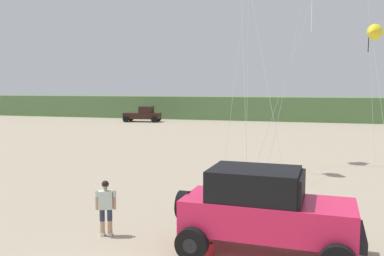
{
  "coord_description": "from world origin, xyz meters",
  "views": [
    {
      "loc": [
        4.47,
        -6.4,
        4.38
      ],
      "look_at": [
        1.08,
        5.28,
        3.18
      ],
      "focal_mm": 38.66,
      "sensor_mm": 36.0,
      "label": 1
    }
  ],
  "objects_px": {
    "jeep": "(265,209)",
    "kite_purple_stunt": "(372,33)",
    "person_watching": "(106,205)",
    "distant_pickup": "(143,114)",
    "cooler_box": "(201,249)"
  },
  "relations": [
    {
      "from": "person_watching",
      "to": "cooler_box",
      "type": "relative_size",
      "value": 2.98
    },
    {
      "from": "distant_pickup",
      "to": "kite_purple_stunt",
      "type": "relative_size",
      "value": 0.6
    },
    {
      "from": "kite_purple_stunt",
      "to": "person_watching",
      "type": "bearing_deg",
      "value": -121.01
    },
    {
      "from": "person_watching",
      "to": "distant_pickup",
      "type": "relative_size",
      "value": 0.35
    },
    {
      "from": "person_watching",
      "to": "cooler_box",
      "type": "xyz_separation_m",
      "value": [
        3.09,
        -0.65,
        -0.75
      ]
    },
    {
      "from": "jeep",
      "to": "kite_purple_stunt",
      "type": "distance_m",
      "value": 16.54
    },
    {
      "from": "cooler_box",
      "to": "distant_pickup",
      "type": "xyz_separation_m",
      "value": [
        -18.0,
        38.75,
        0.75
      ]
    },
    {
      "from": "jeep",
      "to": "cooler_box",
      "type": "relative_size",
      "value": 8.75
    },
    {
      "from": "distant_pickup",
      "to": "kite_purple_stunt",
      "type": "height_order",
      "value": "kite_purple_stunt"
    },
    {
      "from": "cooler_box",
      "to": "kite_purple_stunt",
      "type": "distance_m",
      "value": 17.96
    },
    {
      "from": "person_watching",
      "to": "distant_pickup",
      "type": "height_order",
      "value": "distant_pickup"
    },
    {
      "from": "jeep",
      "to": "person_watching",
      "type": "bearing_deg",
      "value": -179.89
    },
    {
      "from": "jeep",
      "to": "distant_pickup",
      "type": "distance_m",
      "value": 42.81
    },
    {
      "from": "jeep",
      "to": "cooler_box",
      "type": "bearing_deg",
      "value": -156.95
    },
    {
      "from": "jeep",
      "to": "cooler_box",
      "type": "distance_m",
      "value": 1.96
    }
  ]
}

